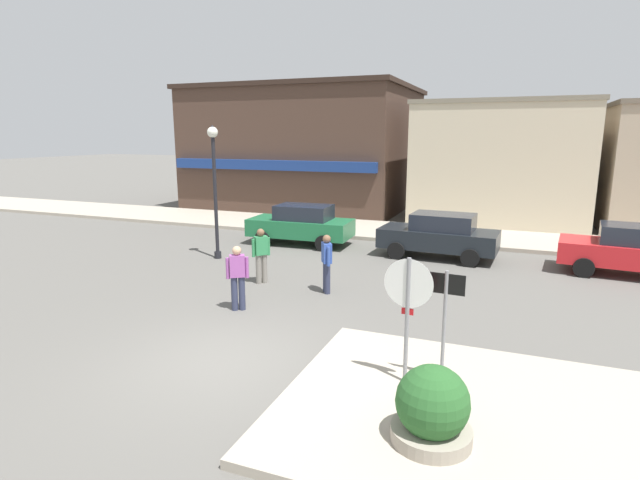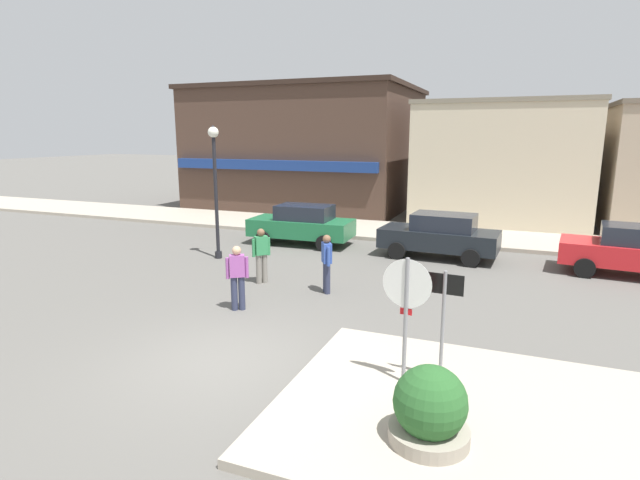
{
  "view_description": "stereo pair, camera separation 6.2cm",
  "coord_description": "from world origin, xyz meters",
  "views": [
    {
      "loc": [
        4.95,
        -7.48,
        4.23
      ],
      "look_at": [
        0.2,
        4.5,
        1.5
      ],
      "focal_mm": 28.0,
      "sensor_mm": 36.0,
      "label": 1
    },
    {
      "loc": [
        5.01,
        -7.46,
        4.23
      ],
      "look_at": [
        0.2,
        4.5,
        1.5
      ],
      "focal_mm": 28.0,
      "sensor_mm": 36.0,
      "label": 2
    }
  ],
  "objects": [
    {
      "name": "parked_car_nearest",
      "position": [
        -2.79,
        10.06,
        0.81
      ],
      "size": [
        4.06,
        1.99,
        1.56
      ],
      "color": "#1E6B3D",
      "rests_on": "ground"
    },
    {
      "name": "kerb_far",
      "position": [
        0.0,
        13.67,
        0.07
      ],
      "size": [
        80.0,
        4.0,
        0.15
      ],
      "primitive_type": "cube",
      "color": "#A89E8C",
      "rests_on": "ground"
    },
    {
      "name": "pedestrian_crossing_far",
      "position": [
        0.32,
        4.69,
        0.87
      ],
      "size": [
        0.38,
        0.51,
        1.61
      ],
      "color": "#2D334C",
      "rests_on": "ground"
    },
    {
      "name": "one_way_sign",
      "position": [
        4.01,
        0.41,
        1.33
      ],
      "size": [
        0.6,
        0.07,
        2.1
      ],
      "color": "gray",
      "rests_on": "ground"
    },
    {
      "name": "ground_plane",
      "position": [
        0.0,
        0.0,
        0.0
      ],
      "size": [
        160.0,
        160.0,
        0.0
      ],
      "primitive_type": "plane",
      "color": "#5B5954"
    },
    {
      "name": "stop_sign",
      "position": [
        3.43,
        0.25,
        1.52
      ],
      "size": [
        0.82,
        0.09,
        2.3
      ],
      "color": "gray",
      "rests_on": "ground"
    },
    {
      "name": "building_storefront_left_near",
      "position": [
        4.07,
        18.22,
        2.89
      ],
      "size": [
        7.93,
        5.8,
        5.77
      ],
      "color": "beige",
      "rests_on": "ground"
    },
    {
      "name": "sidewalk_corner",
      "position": [
        4.87,
        -0.29,
        0.07
      ],
      "size": [
        6.4,
        4.8,
        0.15
      ],
      "primitive_type": "cube",
      "color": "#A89E8C",
      "rests_on": "ground"
    },
    {
      "name": "parked_car_third",
      "position": [
        8.35,
        9.67,
        0.81
      ],
      "size": [
        4.15,
        2.17,
        1.56
      ],
      "color": "red",
      "rests_on": "ground"
    },
    {
      "name": "parked_car_second",
      "position": [
        2.55,
        9.86,
        0.81
      ],
      "size": [
        4.09,
        2.06,
        1.56
      ],
      "color": "black",
      "rests_on": "ground"
    },
    {
      "name": "pedestrian_kerb_side",
      "position": [
        -1.76,
        4.84,
        0.87
      ],
      "size": [
        0.43,
        0.47,
        1.61
      ],
      "color": "gray",
      "rests_on": "ground"
    },
    {
      "name": "building_corner_shop",
      "position": [
        -6.93,
        20.46,
        3.45
      ],
      "size": [
        12.27,
        10.11,
        6.89
      ],
      "color": "#473328",
      "rests_on": "ground"
    },
    {
      "name": "pedestrian_crossing_near",
      "position": [
        -1.21,
        2.62,
        0.87
      ],
      "size": [
        0.51,
        0.38,
        1.61
      ],
      "color": "#2D334C",
      "rests_on": "ground"
    },
    {
      "name": "planter",
      "position": [
        4.11,
        -1.28,
        0.56
      ],
      "size": [
        1.1,
        1.1,
        1.23
      ],
      "color": "gray",
      "rests_on": "ground"
    },
    {
      "name": "lamp_post",
      "position": [
        -4.59,
        6.91,
        2.96
      ],
      "size": [
        0.36,
        0.36,
        4.54
      ],
      "color": "black",
      "rests_on": "ground"
    }
  ]
}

